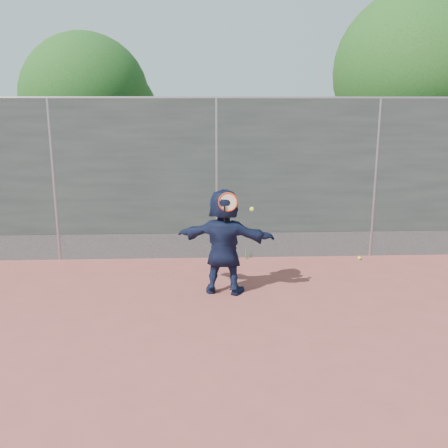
{
  "coord_description": "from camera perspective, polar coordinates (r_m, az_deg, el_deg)",
  "views": [
    {
      "loc": [
        -0.26,
        -5.73,
        2.9
      ],
      "look_at": [
        0.06,
        1.68,
        1.11
      ],
      "focal_mm": 40.0,
      "sensor_mm": 36.0,
      "label": 1
    }
  ],
  "objects": [
    {
      "name": "player",
      "position": [
        7.7,
        0.0,
        -2.0
      ],
      "size": [
        1.61,
        0.84,
        1.66
      ],
      "primitive_type": "imported",
      "rotation": [
        0.0,
        0.0,
        2.9
      ],
      "color": "#151D3B",
      "rests_on": "ground"
    },
    {
      "name": "ground",
      "position": [
        6.43,
        0.13,
        -13.24
      ],
      "size": [
        80.0,
        80.0,
        0.0
      ],
      "primitive_type": "plane",
      "color": "#9E4C42",
      "rests_on": "ground"
    },
    {
      "name": "tree_left",
      "position": [
        12.55,
        -14.77,
        13.36
      ],
      "size": [
        3.15,
        3.0,
        4.53
      ],
      "color": "#382314",
      "rests_on": "ground"
    },
    {
      "name": "ball_ground",
      "position": [
        9.87,
        15.21,
        -3.77
      ],
      "size": [
        0.07,
        0.07,
        0.07
      ],
      "primitive_type": "sphere",
      "color": "#E3F336",
      "rests_on": "ground"
    },
    {
      "name": "fence",
      "position": [
        9.32,
        -0.84,
        5.48
      ],
      "size": [
        20.0,
        0.06,
        3.03
      ],
      "color": "#38423D",
      "rests_on": "ground"
    },
    {
      "name": "weed_clump",
      "position": [
        9.54,
        0.98,
        -3.25
      ],
      "size": [
        0.68,
        0.07,
        0.3
      ],
      "color": "#387226",
      "rests_on": "ground"
    },
    {
      "name": "swing_action",
      "position": [
        7.37,
        0.71,
        2.31
      ],
      "size": [
        0.54,
        0.13,
        0.51
      ],
      "color": "red",
      "rests_on": "ground"
    },
    {
      "name": "tree_right",
      "position": [
        12.51,
        21.63,
        15.4
      ],
      "size": [
        3.78,
        3.6,
        5.39
      ],
      "color": "#382314",
      "rests_on": "ground"
    }
  ]
}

